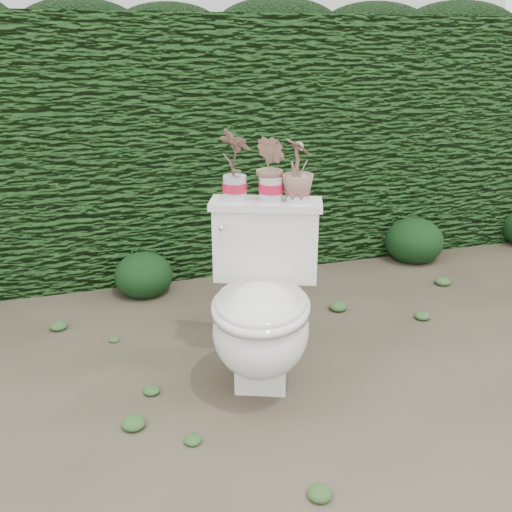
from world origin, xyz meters
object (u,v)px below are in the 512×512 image
object	(u,v)px
toilet	(262,309)
potted_plant_left	(234,166)
potted_plant_right	(298,172)
potted_plant_center	(271,170)

from	to	relation	value
toilet	potted_plant_left	distance (m)	0.64
toilet	potted_plant_right	xyz separation A→B (m)	(0.22, 0.17, 0.55)
toilet	potted_plant_right	size ratio (longest dim) A/B	3.02
potted_plant_right	toilet	bearing A→B (deg)	123.48
potted_plant_center	potted_plant_right	xyz separation A→B (m)	(0.11, -0.04, -0.01)
potted_plant_center	potted_plant_right	bearing A→B (deg)	54.59
toilet	potted_plant_left	world-z (taller)	potted_plant_left
potted_plant_left	potted_plant_right	xyz separation A→B (m)	(0.26, -0.10, -0.02)
toilet	potted_plant_right	distance (m)	0.62
potted_plant_left	potted_plant_center	bearing A→B (deg)	-144.16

